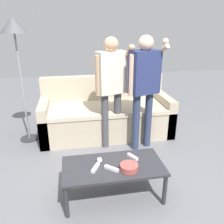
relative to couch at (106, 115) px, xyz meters
The scene contains 11 objects.
ground_plane 1.39m from the couch, 94.16° to the right, with size 12.00×12.00×0.00m, color slate.
couch is the anchor object (origin of this frame).
coffee_table 1.58m from the couch, 95.99° to the right, with size 1.06×0.53×0.38m.
snack_bowl 1.68m from the couch, 90.72° to the right, with size 0.19×0.19×0.06m, color #B24C47.
game_remote_nunchuk 1.52m from the couch, 101.26° to the right, with size 0.06×0.09×0.05m.
floor_lamp 1.82m from the couch, behind, with size 0.37×0.37×1.85m.
player_right 1.04m from the couch, 54.00° to the right, with size 0.51×0.32×1.62m.
player_center 0.84m from the couch, 88.41° to the right, with size 0.52×0.33×1.60m.
game_remote_wand_near 1.67m from the couch, 96.73° to the right, with size 0.14×0.13×0.03m.
game_remote_wand_far 1.65m from the couch, 102.38° to the right, with size 0.11×0.15×0.03m.
game_remote_wand_spare 1.48m from the couch, 87.31° to the right, with size 0.10×0.15×0.03m.
Camera 1 is at (-0.45, -2.26, 1.79)m, focal length 37.47 mm.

